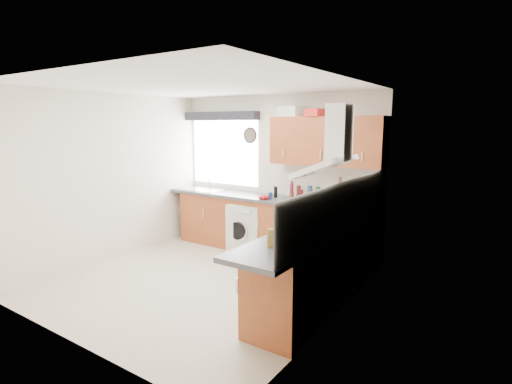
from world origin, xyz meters
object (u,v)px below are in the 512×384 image
Objects in this scene: oven at (320,267)px; upper_cabinets at (326,141)px; extractor_hood at (332,149)px; washing_machine at (247,227)px.

oven is 0.50× the size of upper_cabinets.
oven is at bearing 180.00° from extractor_hood.
upper_cabinets is at bearing 116.13° from extractor_hood.
extractor_hood is 1.48m from upper_cabinets.
washing_machine is (-1.89, 1.10, -1.38)m from extractor_hood.
upper_cabinets reaches higher than oven.
extractor_hood is at bearing -63.87° from upper_cabinets.
oven is at bearing -45.08° from washing_machine.
oven reaches higher than washing_machine.
washing_machine is (-1.24, -0.22, -1.41)m from upper_cabinets.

